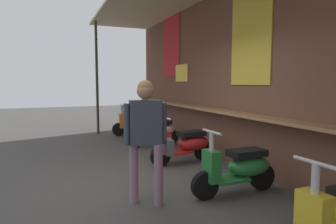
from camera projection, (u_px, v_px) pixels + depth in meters
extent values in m
plane|color=#474442|center=(150.00, 184.00, 4.71)|extent=(33.31, 33.31, 0.00)
cube|color=brown|center=(255.00, 69.00, 5.29)|extent=(11.90, 0.25, 3.74)
cube|color=olive|center=(240.00, 114.00, 5.26)|extent=(10.71, 0.36, 0.05)
cube|color=#B22328|center=(171.00, 47.00, 8.41)|extent=(1.14, 0.02, 1.72)
cube|color=gold|center=(251.00, 33.00, 5.14)|extent=(1.08, 0.02, 1.82)
cube|color=gold|center=(182.00, 73.00, 7.83)|extent=(0.73, 0.03, 0.46)
cylinder|color=#332D28|center=(97.00, 78.00, 9.12)|extent=(0.08, 0.08, 3.56)
ellipsoid|color=orange|center=(142.00, 122.00, 9.17)|extent=(0.42, 0.72, 0.30)
cube|color=black|center=(141.00, 116.00, 9.13)|extent=(0.33, 0.57, 0.10)
cube|color=orange|center=(132.00, 127.00, 9.07)|extent=(0.41, 0.52, 0.04)
cube|color=orange|center=(122.00, 121.00, 8.95)|extent=(0.29, 0.18, 0.44)
cylinder|color=#B7B7BC|center=(122.00, 116.00, 8.94)|extent=(0.07, 0.07, 0.70)
cylinder|color=#B7B7BC|center=(122.00, 105.00, 8.90)|extent=(0.46, 0.06, 0.04)
cylinder|color=black|center=(119.00, 129.00, 8.95)|extent=(0.12, 0.41, 0.40)
cylinder|color=black|center=(150.00, 128.00, 9.27)|extent=(0.12, 0.41, 0.40)
ellipsoid|color=beige|center=(162.00, 130.00, 7.59)|extent=(0.42, 0.72, 0.30)
cube|color=black|center=(160.00, 123.00, 7.55)|extent=(0.33, 0.56, 0.10)
cube|color=beige|center=(150.00, 137.00, 7.46)|extent=(0.40, 0.52, 0.04)
cube|color=beige|center=(139.00, 129.00, 7.31)|extent=(0.29, 0.17, 0.44)
cylinder|color=#B7B7BC|center=(139.00, 124.00, 7.30)|extent=(0.07, 0.07, 0.70)
cylinder|color=#B7B7BC|center=(138.00, 110.00, 7.26)|extent=(0.46, 0.06, 0.04)
cylinder|color=black|center=(135.00, 140.00, 7.29)|extent=(0.12, 0.40, 0.40)
cylinder|color=black|center=(171.00, 137.00, 7.72)|extent=(0.12, 0.40, 0.40)
ellipsoid|color=red|center=(193.00, 143.00, 5.96)|extent=(0.43, 0.72, 0.30)
cube|color=black|center=(191.00, 133.00, 5.92)|extent=(0.34, 0.57, 0.10)
cube|color=red|center=(178.00, 152.00, 5.82)|extent=(0.41, 0.52, 0.04)
cube|color=red|center=(165.00, 142.00, 5.67)|extent=(0.29, 0.18, 0.44)
cylinder|color=#B7B7BC|center=(165.00, 136.00, 5.65)|extent=(0.07, 0.07, 0.70)
cylinder|color=#B7B7BC|center=(165.00, 118.00, 5.62)|extent=(0.46, 0.07, 0.04)
cylinder|color=black|center=(160.00, 156.00, 5.65)|extent=(0.13, 0.41, 0.40)
cylinder|color=black|center=(204.00, 151.00, 6.09)|extent=(0.13, 0.41, 0.40)
ellipsoid|color=#237533|center=(249.00, 166.00, 4.31)|extent=(0.38, 0.70, 0.30)
cube|color=black|center=(247.00, 153.00, 4.28)|extent=(0.30, 0.55, 0.10)
cube|color=#237533|center=(229.00, 179.00, 4.19)|extent=(0.38, 0.50, 0.04)
cube|color=#237533|center=(211.00, 166.00, 4.06)|extent=(0.28, 0.16, 0.44)
cylinder|color=#B7B7BC|center=(212.00, 157.00, 4.04)|extent=(0.07, 0.07, 0.70)
cylinder|color=#B7B7BC|center=(212.00, 132.00, 4.01)|extent=(0.46, 0.04, 0.04)
cylinder|color=black|center=(205.00, 186.00, 4.04)|extent=(0.10, 0.40, 0.40)
cylinder|color=black|center=(262.00, 177.00, 4.43)|extent=(0.10, 0.40, 0.40)
cube|color=gold|center=(313.00, 218.00, 2.50)|extent=(0.28, 0.17, 0.44)
cylinder|color=#B7B7BC|center=(314.00, 203.00, 2.49)|extent=(0.07, 0.07, 0.70)
cylinder|color=#B7B7BC|center=(316.00, 163.00, 2.45)|extent=(0.46, 0.05, 0.04)
cylinder|color=gray|center=(134.00, 173.00, 3.93)|extent=(0.12, 0.12, 0.82)
cylinder|color=gray|center=(158.00, 175.00, 3.83)|extent=(0.12, 0.12, 0.82)
cube|color=#383D4C|center=(145.00, 122.00, 3.81)|extent=(0.26, 0.44, 0.58)
sphere|color=#A37556|center=(145.00, 91.00, 3.77)|extent=(0.22, 0.22, 0.22)
sphere|color=olive|center=(145.00, 88.00, 3.77)|extent=(0.20, 0.20, 0.20)
cylinder|color=#383D4C|center=(127.00, 125.00, 3.76)|extent=(0.08, 0.08, 0.55)
cylinder|color=#383D4C|center=(164.00, 123.00, 3.87)|extent=(0.08, 0.08, 0.55)
cube|color=#4C4C51|center=(168.00, 147.00, 3.94)|extent=(0.27, 0.14, 0.20)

